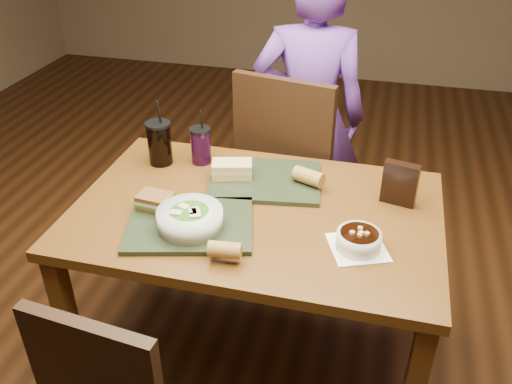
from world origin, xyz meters
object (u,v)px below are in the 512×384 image
tray_near (190,225)px  sandwich_far (232,169)px  dining_table (256,229)px  chip_bag (400,184)px  salad_bowl (190,217)px  sandwich_near (156,202)px  soup_bowl (359,240)px  chair_far (286,166)px  cup_cola (160,143)px  tray_far (265,180)px  baguette_near (225,250)px  baguette_far (308,177)px  diner (309,118)px  cup_berry (201,145)px

tray_near → sandwich_far: sandwich_far is taller
dining_table → chip_bag: 0.54m
salad_bowl → sandwich_near: bearing=154.6°
salad_bowl → sandwich_near: size_ratio=1.72×
salad_bowl → soup_bowl: 0.55m
dining_table → chair_far: size_ratio=1.24×
sandwich_near → tray_near: bearing=-19.7°
sandwich_far → cup_cola: 0.33m
chair_far → soup_bowl: size_ratio=4.62×
tray_far → baguette_near: bearing=-91.0°
dining_table → baguette_near: size_ratio=12.67×
baguette_far → cup_cola: cup_cola is taller
tray_near → sandwich_near: size_ratio=3.30×
sandwich_near → baguette_far: 0.57m
salad_bowl → sandwich_far: bearing=83.6°
sandwich_near → baguette_far: (0.49, 0.30, 0.00)m
sandwich_near → baguette_near: size_ratio=1.24×
sandwich_near → cup_cola: (-0.13, 0.35, 0.04)m
dining_table → cup_cola: cup_cola is taller
baguette_near → chip_bag: 0.69m
chair_far → diner: size_ratio=0.70×
tray_near → cup_berry: 0.46m
soup_bowl → baguette_near: (-0.39, -0.17, 0.01)m
dining_table → sandwich_far: (-0.14, 0.17, 0.14)m
tray_far → sandwich_far: 0.13m
sandwich_near → baguette_near: bearing=-32.2°
soup_bowl → baguette_far: 0.40m
cup_cola → cup_berry: 0.17m
tray_far → chip_bag: 0.50m
cup_berry → tray_near: bearing=-75.7°
sandwich_near → baguette_near: 0.37m
diner → tray_far: (-0.06, -0.64, 0.01)m
baguette_far → cup_berry: bearing=168.6°
dining_table → tray_far: 0.21m
tray_near → cup_berry: cup_berry is taller
salad_bowl → chip_bag: bearing=27.6°
chair_far → cup_cola: chair_far is taller
diner → dining_table: bearing=80.3°
cup_cola → sandwich_near: bearing=-69.8°
chair_far → cup_berry: size_ratio=4.50×
salad_bowl → chip_bag: 0.75m
sandwich_near → sandwich_far: (0.19, 0.28, 0.00)m
sandwich_near → sandwich_far: 0.34m
dining_table → tray_near: tray_near is taller
chair_far → cup_berry: chair_far is taller
sandwich_far → cup_berry: (-0.16, 0.11, 0.03)m
sandwich_far → salad_bowl: bearing=-96.4°
diner → soup_bowl: size_ratio=6.56×
soup_bowl → chip_bag: (0.11, 0.30, 0.05)m
salad_bowl → baguette_near: salad_bowl is taller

